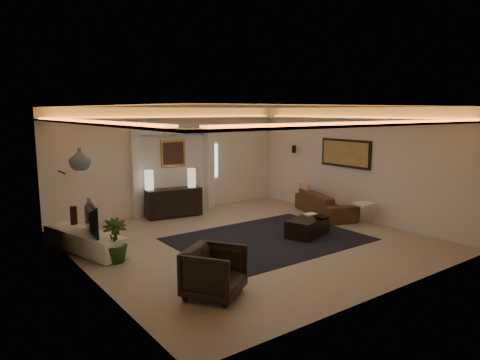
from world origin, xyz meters
TOP-DOWN VIEW (x-y plane):
  - floor at (0.00, 0.00)m, footprint 7.00×7.00m
  - ceiling at (0.00, 0.00)m, footprint 7.00×7.00m
  - wall_back at (0.00, 3.50)m, footprint 7.00×0.00m
  - wall_front at (0.00, -3.50)m, footprint 7.00×0.00m
  - wall_left at (-3.50, 0.00)m, footprint 0.00×7.00m
  - wall_right at (3.50, 0.00)m, footprint 0.00×7.00m
  - cove_soffit at (0.00, 0.00)m, footprint 7.00×7.00m
  - daylight_slit at (1.35, 3.48)m, footprint 0.25×0.03m
  - area_rug at (0.40, -0.20)m, footprint 4.00×3.00m
  - pilaster_left at (-1.15, 3.40)m, footprint 0.22×0.20m
  - pilaster_right at (1.15, 3.40)m, footprint 0.22×0.20m
  - alcove_header at (0.00, 3.40)m, footprint 2.52×0.20m
  - painting_frame at (0.00, 3.47)m, footprint 0.74×0.04m
  - painting_canvas at (0.00, 3.44)m, footprint 0.62×0.02m
  - art_panel_frame at (3.47, 0.30)m, footprint 0.04×1.64m
  - art_panel_gold at (3.44, 0.30)m, footprint 0.02×1.50m
  - wall_sconce at (3.38, 2.20)m, footprint 0.12×0.12m
  - wall_niche at (-3.44, 1.40)m, footprint 0.10×0.55m
  - console at (-0.31, 2.90)m, footprint 1.53×0.69m
  - lamp_left at (-0.89, 3.13)m, footprint 0.23×0.23m
  - lamp_right at (0.22, 2.84)m, footprint 0.29×0.29m
  - media_ledge at (-3.15, 1.34)m, footprint 1.11×2.22m
  - tv at (-3.15, 1.10)m, footprint 1.07×0.31m
  - figurine at (-3.15, 2.02)m, footprint 0.15×0.15m
  - ginger_jar at (-3.15, 1.34)m, footprint 0.45×0.45m
  - plant at (-2.87, 0.38)m, footprint 0.52×0.52m
  - sofa at (3.10, 0.63)m, footprint 2.33×1.55m
  - throw_blanket at (3.06, -0.70)m, footprint 0.53×0.45m
  - throw_pillow at (3.04, 1.36)m, footprint 0.26×0.48m
  - coffee_table at (1.29, -0.50)m, footprint 1.21×0.89m
  - bowl at (1.49, -0.74)m, footprint 0.32×0.32m
  - magazine at (1.58, -0.31)m, footprint 0.28×0.21m
  - armchair at (-2.20, -2.00)m, footprint 1.15×1.16m

SIDE VIEW (x-z plane):
  - floor at x=0.00m, z-range 0.00..0.00m
  - area_rug at x=0.40m, z-range 0.00..0.01m
  - coffee_table at x=1.29m, z-range 0.00..0.41m
  - media_ledge at x=-3.15m, z-range 0.02..0.43m
  - sofa at x=3.10m, z-range 0.00..0.63m
  - armchair at x=-2.20m, z-range 0.00..0.77m
  - console at x=-0.31m, z-range 0.03..0.77m
  - plant at x=-2.87m, z-range 0.00..0.83m
  - magazine at x=1.58m, z-range 0.41..0.44m
  - bowl at x=1.49m, z-range 0.41..0.49m
  - throw_blanket at x=3.06m, z-range 0.52..0.58m
  - throw_pillow at x=3.04m, z-range 0.32..0.78m
  - figurine at x=-3.15m, z-range 0.45..0.83m
  - tv at x=-3.15m, z-range 0.45..1.06m
  - lamp_left at x=-0.89m, z-range 0.83..1.35m
  - lamp_right at x=0.22m, z-range 0.84..1.34m
  - pilaster_left at x=-1.15m, z-range 0.00..2.20m
  - pilaster_right at x=1.15m, z-range 0.00..2.20m
  - daylight_slit at x=1.35m, z-range 0.85..1.85m
  - wall_back at x=0.00m, z-range -2.05..4.95m
  - wall_front at x=0.00m, z-range -2.05..4.95m
  - wall_left at x=-3.50m, z-range -2.05..4.95m
  - wall_right at x=3.50m, z-range -2.05..4.95m
  - painting_frame at x=0.00m, z-range 1.28..2.02m
  - painting_canvas at x=0.00m, z-range 1.34..1.96m
  - wall_niche at x=-3.44m, z-range 1.63..1.67m
  - wall_sconce at x=3.38m, z-range 1.57..1.79m
  - art_panel_gold at x=3.44m, z-range 1.39..2.01m
  - art_panel_frame at x=3.47m, z-range 1.33..2.07m
  - ginger_jar at x=-3.15m, z-range 1.67..2.10m
  - alcove_header at x=0.00m, z-range 2.19..2.31m
  - cove_soffit at x=0.00m, z-range 2.60..2.64m
  - ceiling at x=0.00m, z-range 2.90..2.90m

